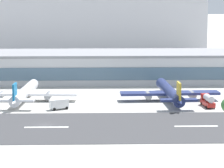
% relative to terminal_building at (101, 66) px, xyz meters
% --- Properties ---
extents(ground_plane, '(1400.00, 1400.00, 0.00)m').
position_rel_terminal_building_xyz_m(ground_plane, '(-16.82, -78.19, -5.94)').
color(ground_plane, '#B2AFA8').
extents(runway_strip, '(800.00, 36.22, 0.08)m').
position_rel_terminal_building_xyz_m(runway_strip, '(-16.82, -81.31, -5.90)').
color(runway_strip, '#38383A').
rests_on(runway_strip, ground_plane).
extents(runway_centreline_dash_4, '(12.00, 1.20, 0.01)m').
position_rel_terminal_building_xyz_m(runway_centreline_dash_4, '(-15.96, -81.31, -5.85)').
color(runway_centreline_dash_4, white).
rests_on(runway_centreline_dash_4, runway_strip).
extents(runway_centreline_dash_5, '(12.00, 1.20, 0.01)m').
position_rel_terminal_building_xyz_m(runway_centreline_dash_5, '(25.08, -81.31, -5.85)').
color(runway_centreline_dash_5, white).
rests_on(runway_centreline_dash_5, runway_strip).
extents(terminal_building, '(172.67, 29.01, 11.87)m').
position_rel_terminal_building_xyz_m(terminal_building, '(0.00, 0.00, 0.00)').
color(terminal_building, '#B7BABC').
rests_on(terminal_building, ground_plane).
extents(distant_hotel_block, '(138.40, 39.33, 49.55)m').
position_rel_terminal_building_xyz_m(distant_hotel_block, '(-10.67, 98.45, 18.84)').
color(distant_hotel_block, '#BCBCC1').
rests_on(distant_hotel_block, ground_plane).
extents(airliner_blue_tail_gate_1, '(36.27, 39.97, 8.34)m').
position_rel_terminal_building_xyz_m(airliner_blue_tail_gate_1, '(-26.57, -42.92, -3.28)').
color(airliner_blue_tail_gate_1, silver).
rests_on(airliner_blue_tail_gate_1, ground_plane).
extents(airliner_gold_tail_gate_2, '(33.70, 42.37, 8.84)m').
position_rel_terminal_building_xyz_m(airliner_gold_tail_gate_2, '(22.62, -44.20, -3.12)').
color(airliner_gold_tail_gate_2, navy).
rests_on(airliner_gold_tail_gate_2, ground_plane).
extents(service_box_truck_0, '(6.45, 4.76, 3.25)m').
position_rel_terminal_building_xyz_m(service_box_truck_0, '(-13.97, -57.19, -4.15)').
color(service_box_truck_0, white).
rests_on(service_box_truck_0, ground_plane).
extents(service_fuel_truck_1, '(3.55, 8.72, 3.95)m').
position_rel_terminal_building_xyz_m(service_fuel_truck_1, '(33.44, -54.21, -3.91)').
color(service_fuel_truck_1, '#B2231E').
rests_on(service_fuel_truck_1, ground_plane).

